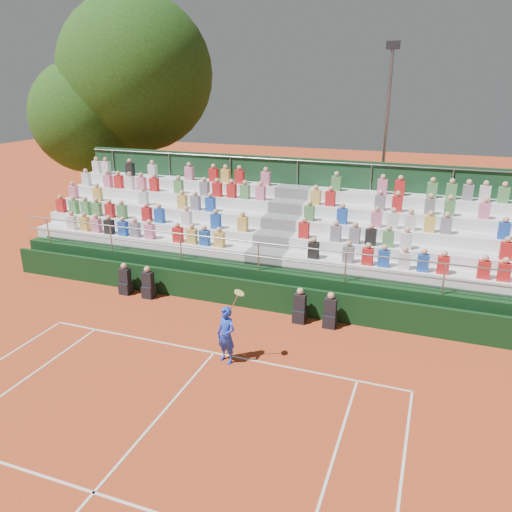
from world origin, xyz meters
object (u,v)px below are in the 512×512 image
(tree_east, at_px, (136,74))
(tree_west, at_px, (88,117))
(tennis_player, at_px, (226,335))
(floodlight_mast, at_px, (386,129))

(tree_east, bearing_deg, tree_west, -145.87)
(tennis_player, xyz_separation_m, tree_east, (-10.64, 12.99, 6.86))
(tree_west, distance_m, floodlight_mast, 15.41)
(tree_east, xyz_separation_m, floodlight_mast, (13.03, 0.68, -2.48))
(tree_east, bearing_deg, floodlight_mast, 3.00)
(tennis_player, xyz_separation_m, floodlight_mast, (2.38, 13.67, 4.38))
(tennis_player, bearing_deg, tree_east, 129.34)
(tennis_player, height_order, tree_east, tree_east)
(tennis_player, distance_m, floodlight_mast, 14.55)
(tree_west, relative_size, tree_east, 0.73)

